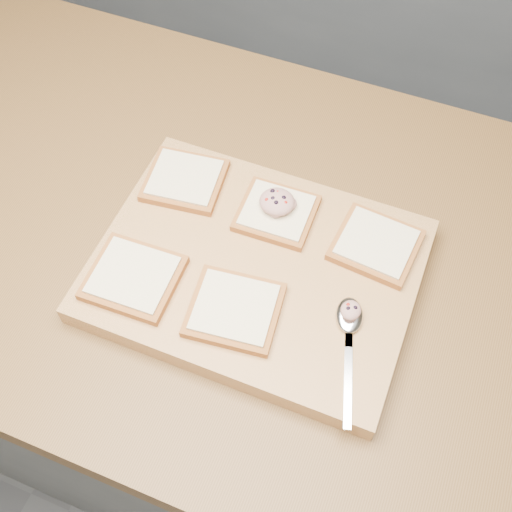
{
  "coord_description": "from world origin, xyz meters",
  "views": [
    {
      "loc": [
        0.12,
        -0.51,
        1.73
      ],
      "look_at": [
        -0.06,
        -0.06,
        0.96
      ],
      "focal_mm": 45.0,
      "sensor_mm": 36.0,
      "label": 1
    }
  ],
  "objects_px": {
    "bread_far_center": "(277,213)",
    "spoon": "(349,324)",
    "cutting_board": "(256,270)",
    "tuna_salad_dollop": "(277,202)"
  },
  "relations": [
    {
      "from": "bread_far_center",
      "to": "tuna_salad_dollop",
      "type": "relative_size",
      "value": 2.15
    },
    {
      "from": "cutting_board",
      "to": "spoon",
      "type": "relative_size",
      "value": 2.48
    },
    {
      "from": "cutting_board",
      "to": "spoon",
      "type": "distance_m",
      "value": 0.16
    },
    {
      "from": "cutting_board",
      "to": "tuna_salad_dollop",
      "type": "relative_size",
      "value": 8.57
    },
    {
      "from": "cutting_board",
      "to": "bread_far_center",
      "type": "relative_size",
      "value": 4.0
    },
    {
      "from": "bread_far_center",
      "to": "spoon",
      "type": "bearing_deg",
      "value": -40.95
    },
    {
      "from": "bread_far_center",
      "to": "spoon",
      "type": "xyz_separation_m",
      "value": [
        0.16,
        -0.14,
        -0.0
      ]
    },
    {
      "from": "cutting_board",
      "to": "bread_far_center",
      "type": "xyz_separation_m",
      "value": [
        -0.0,
        0.09,
        0.03
      ]
    },
    {
      "from": "tuna_salad_dollop",
      "to": "spoon",
      "type": "height_order",
      "value": "tuna_salad_dollop"
    },
    {
      "from": "cutting_board",
      "to": "tuna_salad_dollop",
      "type": "bearing_deg",
      "value": 92.97
    }
  ]
}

